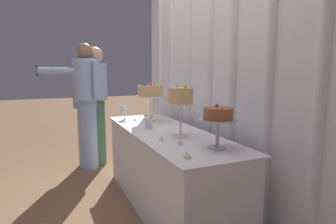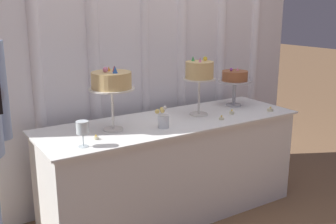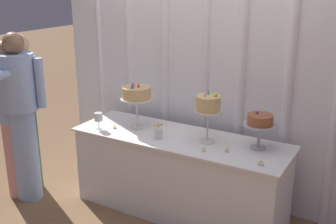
# 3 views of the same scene
# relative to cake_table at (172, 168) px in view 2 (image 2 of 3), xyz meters

# --- Properties ---
(ground_plane) EXTENTS (24.00, 24.00, 0.00)m
(ground_plane) POSITION_rel_cake_table_xyz_m (0.00, -0.10, -0.38)
(ground_plane) COLOR #846042
(draped_curtain) EXTENTS (3.21, 0.15, 2.68)m
(draped_curtain) POSITION_rel_cake_table_xyz_m (0.02, 0.46, 1.02)
(draped_curtain) COLOR white
(draped_curtain) RESTS_ON ground_plane
(cake_table) EXTENTS (2.01, 0.66, 0.76)m
(cake_table) POSITION_rel_cake_table_xyz_m (0.00, 0.00, 0.00)
(cake_table) COLOR white
(cake_table) RESTS_ON ground_plane
(cake_display_leftmost) EXTENTS (0.31, 0.31, 0.45)m
(cake_display_leftmost) POSITION_rel_cake_table_xyz_m (-0.47, 0.01, 0.71)
(cake_display_leftmost) COLOR silver
(cake_display_leftmost) RESTS_ON cake_table
(cake_display_center) EXTENTS (0.25, 0.25, 0.46)m
(cake_display_center) POSITION_rel_cake_table_xyz_m (0.26, 0.02, 0.71)
(cake_display_center) COLOR silver
(cake_display_center) RESTS_ON cake_table
(cake_display_rightmost) EXTENTS (0.28, 0.28, 0.33)m
(cake_display_rightmost) POSITION_rel_cake_table_xyz_m (0.70, 0.10, 0.61)
(cake_display_rightmost) COLOR #B2B2B7
(cake_display_rightmost) RESTS_ON cake_table
(wine_glass) EXTENTS (0.08, 0.08, 0.16)m
(wine_glass) POSITION_rel_cake_table_xyz_m (-0.77, -0.20, 0.49)
(wine_glass) COLOR silver
(wine_glass) RESTS_ON cake_table
(flower_vase) EXTENTS (0.08, 0.10, 0.16)m
(flower_vase) POSITION_rel_cake_table_xyz_m (-0.15, -0.12, 0.44)
(flower_vase) COLOR silver
(flower_vase) RESTS_ON cake_table
(tealight_far_left) EXTENTS (0.04, 0.04, 0.03)m
(tealight_far_left) POSITION_rel_cake_table_xyz_m (-0.65, -0.11, 0.39)
(tealight_far_left) COLOR beige
(tealight_far_left) RESTS_ON cake_table
(tealight_near_left) EXTENTS (0.04, 0.04, 0.03)m
(tealight_near_left) POSITION_rel_cake_table_xyz_m (0.33, -0.18, 0.39)
(tealight_near_left) COLOR beige
(tealight_near_left) RESTS_ON cake_table
(tealight_near_right) EXTENTS (0.04, 0.04, 0.04)m
(tealight_near_right) POSITION_rel_cake_table_xyz_m (0.50, -0.10, 0.39)
(tealight_near_right) COLOR beige
(tealight_near_right) RESTS_ON cake_table
(tealight_far_right) EXTENTS (0.05, 0.05, 0.04)m
(tealight_far_right) POSITION_rel_cake_table_xyz_m (0.82, -0.20, 0.39)
(tealight_far_right) COLOR beige
(tealight_far_right) RESTS_ON cake_table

